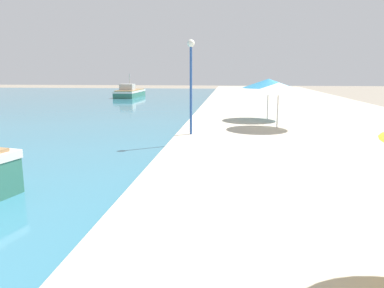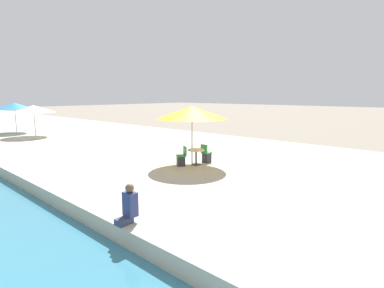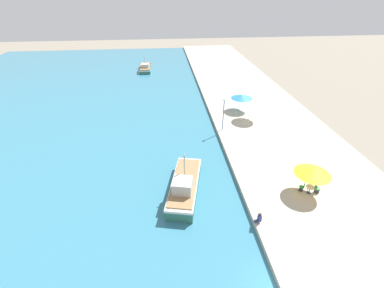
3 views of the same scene
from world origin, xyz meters
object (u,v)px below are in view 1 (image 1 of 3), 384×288
Objects in this scene: cafe_umbrella_white at (279,88)px; lamppost at (191,71)px; fishing_boat_mid at (130,92)px; cafe_umbrella_striped at (268,83)px.

lamppost reaches higher than cafe_umbrella_white.
fishing_boat_mid is 35.08m from cafe_umbrella_white.
cafe_umbrella_white is 0.71× the size of lamppost.
fishing_boat_mid is at bearing 118.48° from cafe_umbrella_white.
lamppost is at bearing -150.70° from cafe_umbrella_white.
fishing_boat_mid is at bearing 121.38° from cafe_umbrella_striped.
cafe_umbrella_striped is 0.74× the size of lamppost.
lamppost is at bearing -124.56° from cafe_umbrella_striped.
cafe_umbrella_white is at bearing 29.30° from lamppost.
fishing_boat_mid is 1.70× the size of lamppost.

